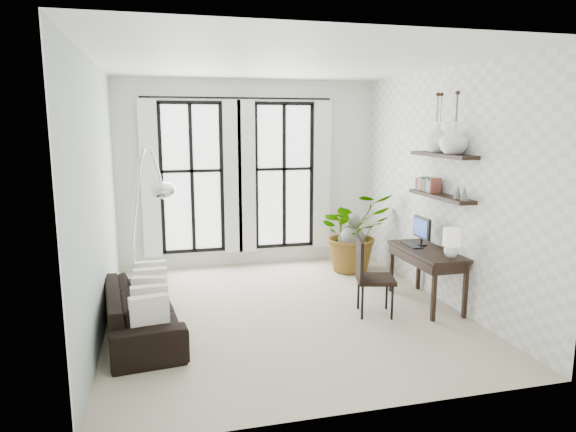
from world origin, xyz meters
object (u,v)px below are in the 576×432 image
object	(u,v)px
plant	(353,232)
buddha	(352,246)
arc_lamp	(146,188)
desk_chair	(369,272)
sofa	(142,311)
desk	(428,254)

from	to	relation	value
plant	buddha	distance (m)	0.29
arc_lamp	buddha	bearing A→B (deg)	25.96
plant	desk_chair	distance (m)	2.03
desk_chair	buddha	xyz separation A→B (m)	(0.57, 2.05, -0.16)
desk_chair	arc_lamp	bearing A→B (deg)	-174.69
sofa	desk_chair	size ratio (longest dim) A/B	1.99
sofa	buddha	bearing A→B (deg)	-65.36
sofa	desk_chair	bearing A→B (deg)	-96.64
sofa	desk	bearing A→B (deg)	-94.82
sofa	desk	world-z (taller)	desk
desk	buddha	xyz separation A→B (m)	(-0.34, 1.94, -0.32)
buddha	sofa	bearing A→B (deg)	-149.40
sofa	plant	xyz separation A→B (m)	(3.39, 1.92, 0.38)
plant	desk_chair	xyz separation A→B (m)	(-0.55, -1.95, -0.10)
desk	desk_chair	distance (m)	0.93
desk	desk_chair	size ratio (longest dim) A/B	1.31
desk	buddha	size ratio (longest dim) A/B	1.35
desk_chair	buddha	distance (m)	2.13
arc_lamp	sofa	bearing A→B (deg)	-104.25
desk	sofa	bearing A→B (deg)	-178.86
arc_lamp	buddha	world-z (taller)	arc_lamp
buddha	arc_lamp	bearing A→B (deg)	-154.04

